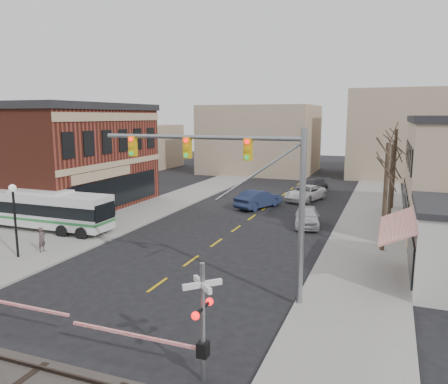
% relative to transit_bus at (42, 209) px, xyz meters
% --- Properties ---
extents(ground, '(160.00, 160.00, 0.00)m').
position_rel_transit_bus_xyz_m(ground, '(13.38, -8.43, -1.65)').
color(ground, black).
rests_on(ground, ground).
extents(sidewalk_west, '(5.00, 60.00, 0.12)m').
position_rel_transit_bus_xyz_m(sidewalk_west, '(3.88, 11.57, -1.59)').
color(sidewalk_west, gray).
rests_on(sidewalk_west, ground).
extents(sidewalk_east, '(5.00, 60.00, 0.12)m').
position_rel_transit_bus_xyz_m(sidewalk_east, '(22.88, 11.57, -1.59)').
color(sidewalk_east, gray).
rests_on(sidewalk_east, ground).
extents(tree_east_a, '(0.28, 0.28, 6.75)m').
position_rel_transit_bus_xyz_m(tree_east_a, '(23.88, 3.57, 1.85)').
color(tree_east_a, '#382B21').
rests_on(tree_east_a, sidewalk_east).
extents(tree_east_b, '(0.28, 0.28, 6.30)m').
position_rel_transit_bus_xyz_m(tree_east_b, '(24.18, 9.57, 1.62)').
color(tree_east_b, '#382B21').
rests_on(tree_east_b, sidewalk_east).
extents(tree_east_c, '(0.28, 0.28, 7.20)m').
position_rel_transit_bus_xyz_m(tree_east_c, '(24.38, 17.57, 2.07)').
color(tree_east_c, '#382B21').
rests_on(tree_east_c, sidewalk_east).
extents(transit_bus, '(11.22, 2.47, 2.89)m').
position_rel_transit_bus_xyz_m(transit_bus, '(0.00, 0.00, 0.00)').
color(transit_bus, silver).
rests_on(transit_bus, ground).
extents(traffic_signal_mast, '(10.05, 0.30, 8.00)m').
position_rel_transit_bus_xyz_m(traffic_signal_mast, '(17.80, -6.18, 4.10)').
color(traffic_signal_mast, gray).
rests_on(traffic_signal_mast, ground).
extents(rr_crossing_east, '(5.60, 1.36, 4.00)m').
position_rel_transit_bus_xyz_m(rr_crossing_east, '(18.39, -13.04, 0.32)').
color(rr_crossing_east, gray).
rests_on(rr_crossing_east, ground).
extents(street_lamp, '(0.44, 0.44, 4.42)m').
position_rel_transit_bus_xyz_m(street_lamp, '(3.50, -5.80, 1.62)').
color(street_lamp, black).
rests_on(street_lamp, sidewalk_west).
extents(car_a, '(2.63, 4.82, 1.56)m').
position_rel_transit_bus_xyz_m(car_a, '(18.26, 8.33, -0.87)').
color(car_a, silver).
rests_on(car_a, ground).
extents(car_b, '(3.53, 5.46, 1.70)m').
position_rel_transit_bus_xyz_m(car_b, '(12.77, 13.53, -0.80)').
color(car_b, '#1B2543').
rests_on(car_b, ground).
extents(car_c, '(3.90, 5.98, 1.53)m').
position_rel_transit_bus_xyz_m(car_c, '(16.18, 18.73, -0.88)').
color(car_c, white).
rests_on(car_c, ground).
extents(car_d, '(3.93, 5.40, 1.45)m').
position_rel_transit_bus_xyz_m(car_d, '(15.84, 23.93, -0.92)').
color(car_d, '#45454A').
rests_on(car_d, ground).
extents(pedestrian_near, '(0.39, 0.58, 1.57)m').
position_rel_transit_bus_xyz_m(pedestrian_near, '(4.10, -4.44, -0.74)').
color(pedestrian_near, '#4D3F3D').
rests_on(pedestrian_near, sidewalk_west).
extents(pedestrian_far, '(0.99, 0.97, 1.60)m').
position_rel_transit_bus_xyz_m(pedestrian_far, '(3.53, -0.41, -0.72)').
color(pedestrian_far, '#384062').
rests_on(pedestrian_far, sidewalk_west).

